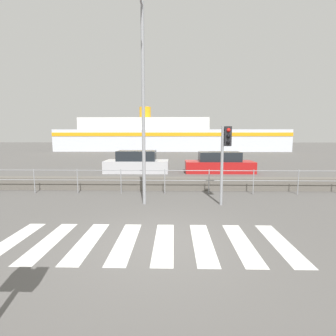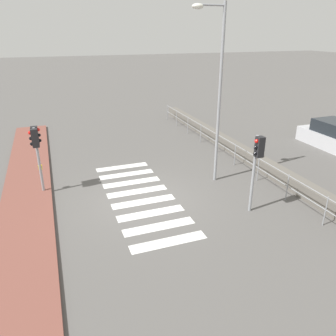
# 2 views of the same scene
# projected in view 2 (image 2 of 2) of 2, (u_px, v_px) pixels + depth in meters

# --- Properties ---
(ground_plane) EXTENTS (160.00, 160.00, 0.00)m
(ground_plane) POSITION_uv_depth(u_px,v_px,m) (142.00, 200.00, 12.37)
(ground_plane) COLOR #565451
(sidewalk_brick) EXTENTS (24.00, 1.80, 0.12)m
(sidewalk_brick) POSITION_uv_depth(u_px,v_px,m) (26.00, 218.00, 11.05)
(sidewalk_brick) COLOR brown
(sidewalk_brick) RESTS_ON ground_plane
(crosswalk) EXTENTS (6.75, 2.40, 0.01)m
(crosswalk) POSITION_uv_depth(u_px,v_px,m) (140.00, 196.00, 12.63)
(crosswalk) COLOR silver
(crosswalk) RESTS_ON ground_plane
(seawall) EXTENTS (24.87, 0.55, 0.56)m
(seawall) POSITION_uv_depth(u_px,v_px,m) (275.00, 172.00, 14.16)
(seawall) COLOR #605B54
(seawall) RESTS_ON ground_plane
(harbor_fence) EXTENTS (22.43, 0.04, 1.05)m
(harbor_fence) POSITION_uv_depth(u_px,v_px,m) (258.00, 165.00, 13.72)
(harbor_fence) COLOR gray
(harbor_fence) RESTS_ON ground_plane
(traffic_light_near) EXTENTS (0.58, 0.41, 2.65)m
(traffic_light_near) POSITION_uv_depth(u_px,v_px,m) (36.00, 143.00, 12.11)
(traffic_light_near) COLOR gray
(traffic_light_near) RESTS_ON ground_plane
(traffic_light_far) EXTENTS (0.34, 0.32, 2.79)m
(traffic_light_far) POSITION_uv_depth(u_px,v_px,m) (257.00, 158.00, 10.76)
(traffic_light_far) COLOR gray
(traffic_light_far) RESTS_ON ground_plane
(streetlamp) EXTENTS (0.32, 1.32, 6.88)m
(streetlamp) POSITION_uv_depth(u_px,v_px,m) (215.00, 79.00, 12.35)
(streetlamp) COLOR gray
(streetlamp) RESTS_ON ground_plane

